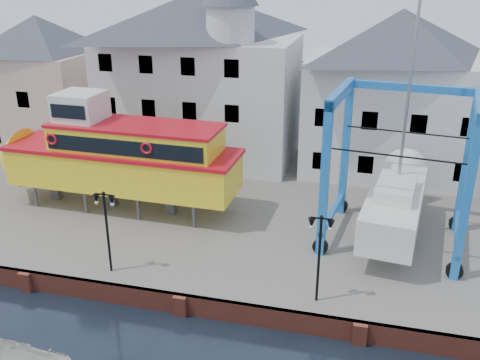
# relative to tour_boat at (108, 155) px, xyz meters

# --- Properties ---
(ground) EXTENTS (140.00, 140.00, 0.00)m
(ground) POSITION_rel_tour_boat_xyz_m (7.42, -8.14, -4.30)
(ground) COLOR black
(ground) RESTS_ON ground
(hardstanding) EXTENTS (44.00, 22.00, 1.00)m
(hardstanding) POSITION_rel_tour_boat_xyz_m (7.42, 2.86, -3.80)
(hardstanding) COLOR #68645B
(hardstanding) RESTS_ON ground
(quay_wall) EXTENTS (44.00, 0.47, 1.00)m
(quay_wall) POSITION_rel_tour_boat_xyz_m (7.42, -8.04, -3.80)
(quay_wall) COLOR brown
(quay_wall) RESTS_ON ground
(building_pink) EXTENTS (8.00, 7.00, 10.30)m
(building_pink) POSITION_rel_tour_boat_xyz_m (-10.58, 9.86, 1.85)
(building_pink) COLOR #C29E90
(building_pink) RESTS_ON hardstanding
(building_white_main) EXTENTS (14.00, 8.30, 14.00)m
(building_white_main) POSITION_rel_tour_boat_xyz_m (2.55, 10.25, 3.04)
(building_white_main) COLOR silver
(building_white_main) RESTS_ON hardstanding
(building_white_right) EXTENTS (12.00, 8.00, 11.20)m
(building_white_right) POSITION_rel_tour_boat_xyz_m (16.42, 10.86, 2.30)
(building_white_right) COLOR silver
(building_white_right) RESTS_ON hardstanding
(lamp_post_left) EXTENTS (1.12, 0.32, 4.20)m
(lamp_post_left) POSITION_rel_tour_boat_xyz_m (3.42, -6.94, -0.13)
(lamp_post_left) COLOR black
(lamp_post_left) RESTS_ON hardstanding
(lamp_post_right) EXTENTS (1.12, 0.32, 4.20)m
(lamp_post_right) POSITION_rel_tour_boat_xyz_m (13.42, -6.94, -0.13)
(lamp_post_right) COLOR black
(lamp_post_right) RESTS_ON hardstanding
(tour_boat) EXTENTS (16.18, 4.26, 7.00)m
(tour_boat) POSITION_rel_tour_boat_xyz_m (0.00, 0.00, 0.00)
(tour_boat) COLOR #59595E
(tour_boat) RESTS_ON hardstanding
(travel_lift) EXTENTS (7.91, 10.57, 15.60)m
(travel_lift) POSITION_rel_tour_boat_xyz_m (16.76, 0.47, -0.71)
(travel_lift) COLOR #185CA3
(travel_lift) RESTS_ON hardstanding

